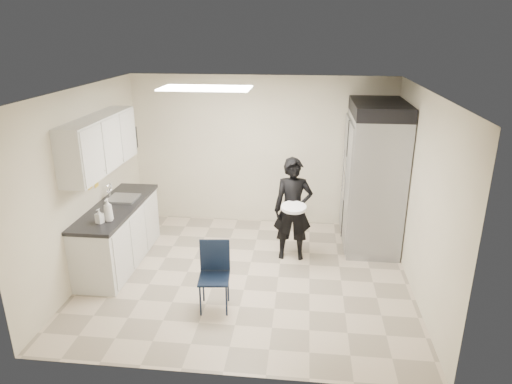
# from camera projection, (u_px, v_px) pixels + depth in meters

# --- Properties ---
(floor) EXTENTS (4.50, 4.50, 0.00)m
(floor) POSITION_uv_depth(u_px,v_px,m) (248.00, 275.00, 6.51)
(floor) COLOR #BAA992
(floor) RESTS_ON ground
(ceiling) EXTENTS (4.50, 4.50, 0.00)m
(ceiling) POSITION_uv_depth(u_px,v_px,m) (246.00, 90.00, 5.63)
(ceiling) COLOR silver
(ceiling) RESTS_ON back_wall
(back_wall) EXTENTS (4.50, 0.00, 4.50)m
(back_wall) POSITION_uv_depth(u_px,v_px,m) (262.00, 151.00, 7.94)
(back_wall) COLOR beige
(back_wall) RESTS_ON floor
(left_wall) EXTENTS (0.00, 4.00, 4.00)m
(left_wall) POSITION_uv_depth(u_px,v_px,m) (86.00, 184.00, 6.30)
(left_wall) COLOR beige
(left_wall) RESTS_ON floor
(right_wall) EXTENTS (0.00, 4.00, 4.00)m
(right_wall) POSITION_uv_depth(u_px,v_px,m) (421.00, 196.00, 5.83)
(right_wall) COLOR beige
(right_wall) RESTS_ON floor
(ceiling_panel) EXTENTS (1.20, 0.60, 0.02)m
(ceiling_panel) POSITION_uv_depth(u_px,v_px,m) (206.00, 88.00, 6.07)
(ceiling_panel) COLOR white
(ceiling_panel) RESTS_ON ceiling
(lower_counter) EXTENTS (0.60, 1.90, 0.86)m
(lower_counter) POSITION_uv_depth(u_px,v_px,m) (119.00, 235.00, 6.75)
(lower_counter) COLOR silver
(lower_counter) RESTS_ON floor
(countertop) EXTENTS (0.64, 1.95, 0.05)m
(countertop) POSITION_uv_depth(u_px,v_px,m) (115.00, 207.00, 6.60)
(countertop) COLOR black
(countertop) RESTS_ON lower_counter
(sink) EXTENTS (0.42, 0.40, 0.14)m
(sink) POSITION_uv_depth(u_px,v_px,m) (123.00, 202.00, 6.83)
(sink) COLOR gray
(sink) RESTS_ON countertop
(faucet) EXTENTS (0.02, 0.02, 0.24)m
(faucet) POSITION_uv_depth(u_px,v_px,m) (110.00, 192.00, 6.80)
(faucet) COLOR silver
(faucet) RESTS_ON countertop
(upper_cabinets) EXTENTS (0.35, 1.80, 0.75)m
(upper_cabinets) POSITION_uv_depth(u_px,v_px,m) (100.00, 143.00, 6.29)
(upper_cabinets) COLOR silver
(upper_cabinets) RESTS_ON left_wall
(towel_dispenser) EXTENTS (0.22, 0.30, 0.35)m
(towel_dispenser) POSITION_uv_depth(u_px,v_px,m) (128.00, 139.00, 7.44)
(towel_dispenser) COLOR black
(towel_dispenser) RESTS_ON left_wall
(notice_sticker_left) EXTENTS (0.00, 0.12, 0.07)m
(notice_sticker_left) POSITION_uv_depth(u_px,v_px,m) (90.00, 187.00, 6.42)
(notice_sticker_left) COLOR yellow
(notice_sticker_left) RESTS_ON left_wall
(notice_sticker_right) EXTENTS (0.00, 0.12, 0.07)m
(notice_sticker_right) POSITION_uv_depth(u_px,v_px,m) (97.00, 185.00, 6.62)
(notice_sticker_right) COLOR yellow
(notice_sticker_right) RESTS_ON left_wall
(commercial_fridge) EXTENTS (0.80, 1.35, 2.10)m
(commercial_fridge) POSITION_uv_depth(u_px,v_px,m) (373.00, 182.00, 7.15)
(commercial_fridge) COLOR gray
(commercial_fridge) RESTS_ON floor
(fridge_compressor) EXTENTS (0.80, 1.35, 0.20)m
(fridge_compressor) POSITION_uv_depth(u_px,v_px,m) (380.00, 108.00, 6.76)
(fridge_compressor) COLOR black
(fridge_compressor) RESTS_ON commercial_fridge
(folding_chair) EXTENTS (0.41, 0.41, 0.84)m
(folding_chair) POSITION_uv_depth(u_px,v_px,m) (214.00, 279.00, 5.61)
(folding_chair) COLOR black
(folding_chair) RESTS_ON floor
(man_tuxedo) EXTENTS (0.60, 0.42, 1.57)m
(man_tuxedo) POSITION_uv_depth(u_px,v_px,m) (293.00, 209.00, 6.77)
(man_tuxedo) COLOR black
(man_tuxedo) RESTS_ON floor
(bucket_lid) EXTENTS (0.38, 0.38, 0.05)m
(bucket_lid) POSITION_uv_depth(u_px,v_px,m) (294.00, 207.00, 6.49)
(bucket_lid) COLOR silver
(bucket_lid) RESTS_ON man_tuxedo
(soap_bottle_a) EXTENTS (0.13, 0.13, 0.31)m
(soap_bottle_a) POSITION_uv_depth(u_px,v_px,m) (108.00, 210.00, 6.01)
(soap_bottle_a) COLOR white
(soap_bottle_a) RESTS_ON countertop
(soap_bottle_b) EXTENTS (0.11, 0.12, 0.20)m
(soap_bottle_b) POSITION_uv_depth(u_px,v_px,m) (99.00, 216.00, 5.96)
(soap_bottle_b) COLOR silver
(soap_bottle_b) RESTS_ON countertop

